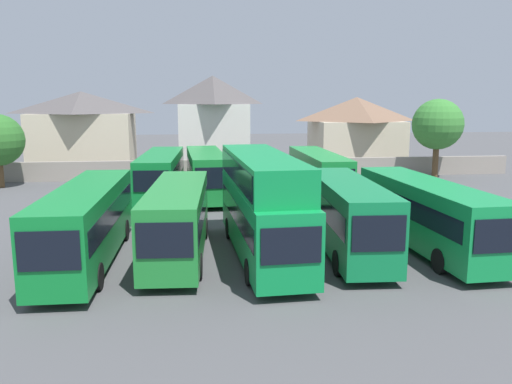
{
  "coord_description": "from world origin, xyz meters",
  "views": [
    {
      "loc": [
        -3.17,
        -23.96,
        7.46
      ],
      "look_at": [
        0.0,
        3.0,
        2.56
      ],
      "focal_mm": 36.24,
      "sensor_mm": 36.0,
      "label": 1
    }
  ],
  "objects": [
    {
      "name": "house_terrace_left",
      "position": [
        -14.8,
        31.77,
        4.2
      ],
      "size": [
        10.66,
        6.79,
        8.24
      ],
      "color": "beige",
      "rests_on": "ground"
    },
    {
      "name": "bus_4",
      "position": [
        4.07,
        -0.23,
        2.02
      ],
      "size": [
        2.94,
        10.35,
        3.56
      ],
      "rotation": [
        0.0,
        0.0,
        -1.62
      ],
      "color": "#107B3F",
      "rests_on": "ground"
    },
    {
      "name": "house_terrace_centre",
      "position": [
        -1.23,
        31.74,
        5.05
      ],
      "size": [
        7.56,
        7.73,
        9.89
      ],
      "color": "silver",
      "rests_on": "ground"
    },
    {
      "name": "tree_behind_wall",
      "position": [
        19.62,
        22.8,
        5.07
      ],
      "size": [
        4.76,
        4.76,
        7.49
      ],
      "color": "brown",
      "rests_on": "ground"
    },
    {
      "name": "bus_3",
      "position": [
        -0.09,
        -0.23,
        2.76
      ],
      "size": [
        3.14,
        11.96,
        4.9
      ],
      "rotation": [
        0.0,
        0.0,
        -1.52
      ],
      "color": "#0F8B41",
      "rests_on": "ground"
    },
    {
      "name": "ground",
      "position": [
        0.0,
        18.0,
        0.0
      ],
      "size": [
        140.0,
        140.0,
        0.0
      ],
      "primitive_type": "plane",
      "color": "#4C4C4F"
    },
    {
      "name": "bus_8",
      "position": [
        1.12,
        14.99,
        2.0
      ],
      "size": [
        2.57,
        10.44,
        3.52
      ],
      "rotation": [
        0.0,
        0.0,
        -1.58
      ],
      "color": "#22813C",
      "rests_on": "ground"
    },
    {
      "name": "bus_2",
      "position": [
        -4.07,
        0.2,
        1.95
      ],
      "size": [
        3.04,
        10.63,
        3.41
      ],
      "rotation": [
        0.0,
        0.0,
        -1.63
      ],
      "color": "#1F8332",
      "rests_on": "ground"
    },
    {
      "name": "house_terrace_right",
      "position": [
        14.95,
        33.13,
        3.92
      ],
      "size": [
        9.92,
        8.38,
        7.67
      ],
      "color": "beige",
      "rests_on": "ground"
    },
    {
      "name": "bus_6",
      "position": [
        -5.77,
        15.1,
        1.96
      ],
      "size": [
        3.12,
        11.69,
        3.44
      ],
      "rotation": [
        0.0,
        0.0,
        -1.62
      ],
      "color": "#127F33",
      "rests_on": "ground"
    },
    {
      "name": "bus_9",
      "position": [
        6.2,
        14.63,
        1.94
      ],
      "size": [
        2.53,
        11.72,
        3.4
      ],
      "rotation": [
        0.0,
        0.0,
        -1.57
      ],
      "color": "#1A8D39",
      "rests_on": "ground"
    },
    {
      "name": "bus_1",
      "position": [
        -8.18,
        -0.2,
        2.0
      ],
      "size": [
        2.65,
        12.0,
        3.51
      ],
      "rotation": [
        0.0,
        0.0,
        -1.58
      ],
      "color": "#107E30",
      "rests_on": "ground"
    },
    {
      "name": "bus_7",
      "position": [
        -2.41,
        15.09,
        2.01
      ],
      "size": [
        3.0,
        10.79,
        3.53
      ],
      "rotation": [
        0.0,
        0.0,
        -1.52
      ],
      "color": "#1A8435",
      "rests_on": "ground"
    },
    {
      "name": "bus_5",
      "position": [
        8.27,
        0.15,
        1.94
      ],
      "size": [
        3.0,
        12.09,
        3.38
      ],
      "rotation": [
        0.0,
        0.0,
        -1.53
      ],
      "color": "#128A41",
      "rests_on": "ground"
    },
    {
      "name": "depot_boundary_wall",
      "position": [
        0.0,
        24.8,
        0.9
      ],
      "size": [
        56.0,
        0.5,
        1.8
      ],
      "primitive_type": "cube",
      "color": "gray",
      "rests_on": "ground"
    }
  ]
}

